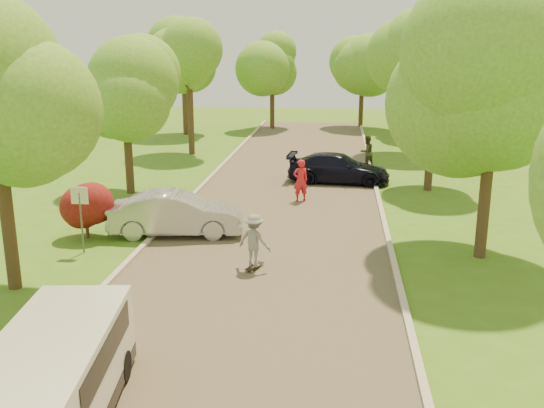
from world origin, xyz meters
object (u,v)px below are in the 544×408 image
at_px(dark_sedan, 338,168).
at_px(person_olive, 367,152).
at_px(skateboarder, 254,240).
at_px(silver_sedan, 177,214).
at_px(street_sign, 80,206).
at_px(minivan, 54,380).
at_px(person_striped, 300,180).
at_px(longboard, 254,266).

height_order(dark_sedan, person_olive, person_olive).
distance_m(dark_sedan, person_olive, 4.20).
height_order(skateboarder, person_olive, person_olive).
bearing_deg(skateboarder, silver_sedan, -22.92).
relative_size(street_sign, minivan, 0.45).
bearing_deg(person_striped, street_sign, 24.95).
distance_m(silver_sedan, person_olive, 14.68).
bearing_deg(minivan, dark_sedan, 69.40).
xyz_separation_m(street_sign, silver_sedan, (2.50, 2.18, -0.80)).
bearing_deg(person_olive, person_striped, 29.80).
bearing_deg(silver_sedan, person_olive, -36.31).
bearing_deg(person_striped, dark_sedan, -136.58).
bearing_deg(dark_sedan, person_olive, -16.80).
bearing_deg(person_striped, person_olive, -135.53).
height_order(dark_sedan, longboard, dark_sedan).
bearing_deg(street_sign, minivan, -69.59).
distance_m(dark_sedan, longboard, 12.23).
xyz_separation_m(street_sign, person_striped, (6.51, 7.36, -0.66)).
xyz_separation_m(silver_sedan, skateboarder, (3.17, -3.04, 0.14)).
distance_m(street_sign, dark_sedan, 13.78).
bearing_deg(silver_sedan, minivan, 176.73).
bearing_deg(dark_sedan, person_striped, 161.15).
distance_m(dark_sedan, skateboarder, 12.22).
height_order(street_sign, dark_sedan, street_sign).
relative_size(longboard, person_striped, 0.47).
height_order(minivan, skateboarder, minivan).
bearing_deg(minivan, skateboarder, 66.37).
bearing_deg(minivan, person_olive, 68.14).
relative_size(minivan, silver_sedan, 1.05).
bearing_deg(silver_sedan, skateboarder, -141.19).
height_order(silver_sedan, person_olive, person_olive).
bearing_deg(dark_sedan, skateboarder, 172.69).
height_order(dark_sedan, skateboarder, skateboarder).
distance_m(minivan, silver_sedan, 11.07).
distance_m(silver_sedan, dark_sedan, 10.54).
height_order(skateboarder, person_striped, person_striped).
bearing_deg(silver_sedan, dark_sedan, -39.48).
xyz_separation_m(silver_sedan, person_striped, (4.01, 5.18, 0.14)).
height_order(street_sign, person_striped, street_sign).
distance_m(longboard, skateboarder, 0.82).
bearing_deg(street_sign, skateboarder, -8.60).
relative_size(minivan, skateboarder, 3.03).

